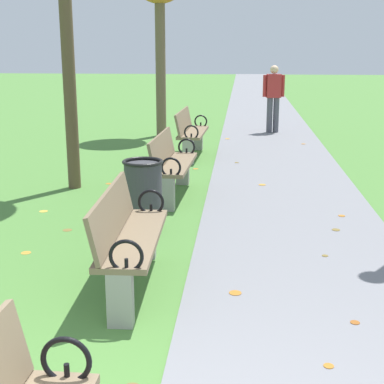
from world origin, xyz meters
The scene contains 7 objects.
paved_walkway centered at (1.12, 18.00, 0.01)m, with size 2.25×44.00×0.02m, color slate.
park_bench_2 centered at (-0.50, 2.88, 0.49)m, with size 0.52×1.61×0.90m.
park_bench_3 centered at (-0.50, 6.09, 0.49)m, with size 0.53×1.62×0.90m.
park_bench_4 centered at (-0.50, 9.11, 0.49)m, with size 0.54×1.62×0.90m.
pedestrian_walking centered at (1.24, 12.30, 0.93)m, with size 0.53×0.26×1.62m.
trash_bin centered at (-0.65, 4.55, 0.42)m, with size 0.48×0.48×0.84m.
scattered_leaves centered at (0.04, 4.99, 0.01)m, with size 4.12×10.73×0.02m.
Camera 1 is at (0.48, -1.88, 2.15)m, focal length 53.56 mm.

